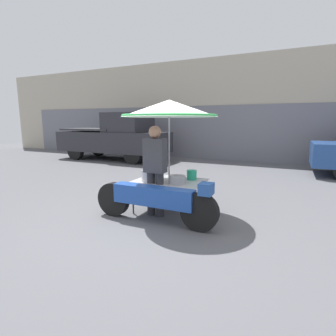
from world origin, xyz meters
TOP-DOWN VIEW (x-y plane):
  - ground_plane at (0.00, 0.00)m, footprint 36.00×36.00m
  - shopfront_building at (0.00, 8.90)m, footprint 28.00×2.06m
  - vendor_motorcycle_cart at (0.09, 0.56)m, footprint 2.24×1.74m
  - vendor_person at (-0.04, 0.34)m, footprint 0.38×0.22m
  - pickup_truck at (-4.98, 5.92)m, footprint 5.07×1.82m

SIDE VIEW (x-z plane):
  - ground_plane at x=0.00m, z-range 0.00..0.00m
  - vendor_person at x=-0.04m, z-range 0.10..1.72m
  - pickup_truck at x=-4.98m, z-range -0.05..2.02m
  - vendor_motorcycle_cart at x=0.09m, z-range 0.51..2.58m
  - shopfront_building at x=0.00m, z-range -0.01..4.43m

